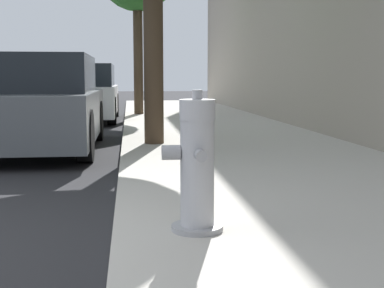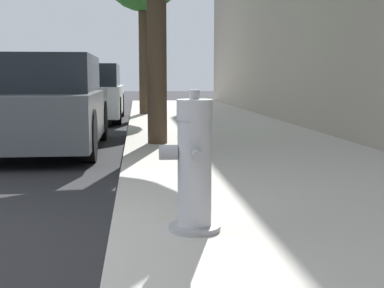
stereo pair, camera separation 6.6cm
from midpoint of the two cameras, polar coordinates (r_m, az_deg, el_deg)
name	(u,v)px [view 2 (the right image)]	position (r m, az deg, el deg)	size (l,w,h in m)	color
fire_hydrant	(194,167)	(3.45, 0.76, -2.49)	(0.40, 0.42, 0.92)	#97979C
parked_car_near	(43,105)	(8.36, -15.35, 4.04)	(1.73, 4.01, 1.43)	#4C5156
parked_car_mid	(86,94)	(13.97, -11.10, 5.29)	(1.85, 4.37, 1.43)	silver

